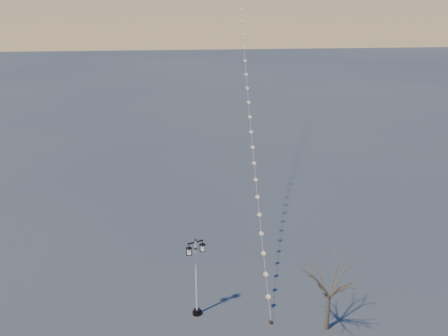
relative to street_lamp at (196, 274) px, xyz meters
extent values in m
plane|color=#3F423F|center=(1.66, -0.63, -2.67)|extent=(300.00, 300.00, 0.00)
cylinder|color=black|center=(0.00, 0.00, -2.59)|extent=(0.54, 0.54, 0.15)
cylinder|color=black|center=(0.00, 0.00, -2.45)|extent=(0.38, 0.38, 0.13)
cylinder|color=white|center=(0.00, 0.00, -0.13)|extent=(0.12, 0.12, 4.49)
cylinder|color=black|center=(0.00, 0.00, 1.59)|extent=(0.19, 0.19, 0.06)
cube|color=black|center=(0.00, 0.00, 1.97)|extent=(0.86, 0.41, 0.06)
sphere|color=black|center=(0.00, 0.00, 2.08)|extent=(0.13, 0.13, 0.13)
pyramid|color=black|center=(-0.37, -0.16, 1.83)|extent=(0.42, 0.42, 0.13)
cube|color=beige|center=(-0.37, -0.16, 1.53)|extent=(0.25, 0.25, 0.33)
cube|color=black|center=(-0.37, -0.16, 1.35)|extent=(0.29, 0.29, 0.04)
pyramid|color=black|center=(0.37, 0.16, 1.83)|extent=(0.42, 0.42, 0.13)
cube|color=beige|center=(0.37, 0.16, 1.53)|extent=(0.25, 0.25, 0.33)
cube|color=black|center=(0.37, 0.16, 1.35)|extent=(0.29, 0.29, 0.04)
cone|color=brown|center=(6.96, -1.99, -1.54)|extent=(0.27, 0.27, 2.25)
cylinder|color=#2D2116|center=(4.03, -1.26, -2.57)|extent=(0.19, 0.19, 0.19)
cylinder|color=black|center=(4.03, -1.26, -2.55)|extent=(0.03, 0.03, 0.23)
cone|color=orange|center=(5.27, 17.84, 10.89)|extent=(0.07, 0.07, 0.26)
cylinder|color=white|center=(4.03, -1.26, -2.11)|extent=(0.01, 0.01, 0.75)
camera|label=1|loc=(-0.76, -22.06, 14.23)|focal=37.12mm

